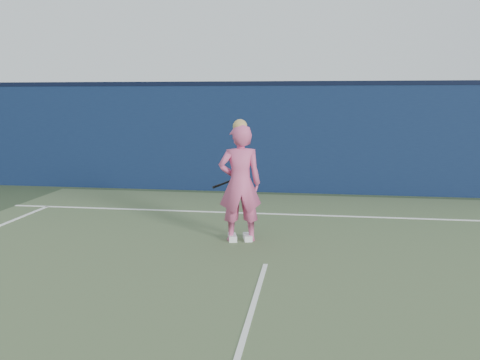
# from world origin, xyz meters

# --- Properties ---
(ground) EXTENTS (80.00, 80.00, 0.00)m
(ground) POSITION_xyz_m (0.00, 0.00, 0.00)
(ground) COLOR #2D3B24
(ground) RESTS_ON ground
(backstop_wall) EXTENTS (24.00, 0.40, 2.50)m
(backstop_wall) POSITION_xyz_m (0.00, 6.50, 1.25)
(backstop_wall) COLOR #0D1A3A
(backstop_wall) RESTS_ON ground
(wall_cap) EXTENTS (24.00, 0.42, 0.10)m
(wall_cap) POSITION_xyz_m (0.00, 6.50, 2.55)
(wall_cap) COLOR black
(wall_cap) RESTS_ON backstop_wall
(player) EXTENTS (0.75, 0.59, 1.90)m
(player) POSITION_xyz_m (-0.51, 2.12, 0.92)
(player) COLOR #CE5081
(player) RESTS_ON ground
(racket) EXTENTS (0.55, 0.37, 0.33)m
(racket) POSITION_xyz_m (-0.62, 2.59, 0.90)
(racket) COLOR black
(racket) RESTS_ON ground
(court_lines) EXTENTS (11.00, 12.04, 0.01)m
(court_lines) POSITION_xyz_m (0.00, -0.33, 0.01)
(court_lines) COLOR white
(court_lines) RESTS_ON court_surface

